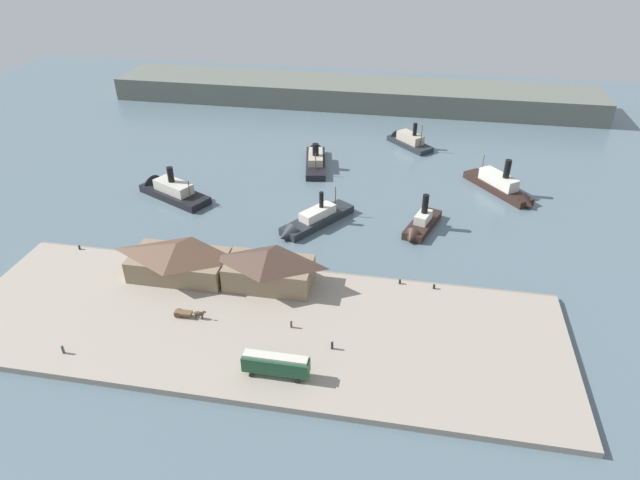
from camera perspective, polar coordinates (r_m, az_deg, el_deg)
ground_plane at (r=119.22m, az=-3.64°, el=-2.27°), size 320.00×320.00×0.00m
quay_promenade at (r=102.02m, az=-6.55°, el=-8.79°), size 110.00×36.00×1.20m
seawall_edge at (r=116.07m, az=-4.06°, el=-3.04°), size 110.00×0.80×1.00m
ferry_shed_west_terminal at (r=114.54m, az=-14.37°, el=-1.90°), size 19.60×10.42×7.45m
ferry_shed_east_terminal at (r=108.56m, az=-5.30°, el=-2.81°), size 17.22×9.47×7.95m
street_tram at (r=90.26m, az=-4.58°, el=-12.60°), size 10.80×2.59×4.12m
horse_cart at (r=104.53m, az=-13.37°, el=-7.35°), size 6.04×1.44×1.87m
pedestrian_near_east_shed at (r=104.16m, az=-24.98°, el=-10.19°), size 0.44×0.44×1.76m
pedestrian_walking_east at (r=95.55m, az=1.25°, el=-10.77°), size 0.43×0.43×1.76m
pedestrian_standing_center at (r=99.82m, az=-2.98°, el=-8.64°), size 0.41×0.41×1.65m
mooring_post_center_east at (r=111.39m, az=8.24°, el=-4.28°), size 0.44×0.44×0.90m
mooring_post_east at (r=111.22m, az=11.67°, el=-4.73°), size 0.44×0.44×0.90m
mooring_post_west at (r=131.72m, az=-23.55°, el=-0.71°), size 0.44×0.44×0.90m
ferry_departing_north at (r=153.71m, az=18.35°, el=5.17°), size 18.10×21.24×10.98m
ferry_mid_harbor at (r=130.93m, az=-0.96°, el=1.89°), size 16.63×21.19×9.32m
ferry_approaching_east at (r=164.54m, az=-0.45°, el=8.44°), size 9.32×23.27×8.93m
ferry_approaching_west at (r=131.35m, az=10.29°, el=1.47°), size 9.35×16.54×9.78m
ferry_near_quay at (r=179.83m, az=8.86°, el=10.16°), size 15.87×16.15×10.14m
ferry_outer_harbor at (r=150.83m, az=-15.41°, el=5.04°), size 22.86×15.69×10.55m
far_headland at (r=216.44m, az=3.31°, el=14.89°), size 180.00×24.00×8.00m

